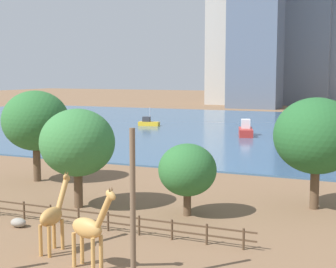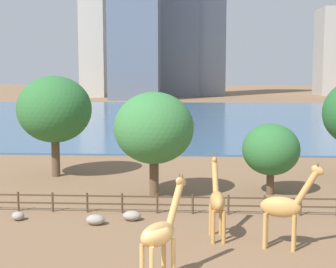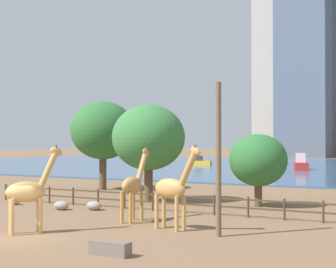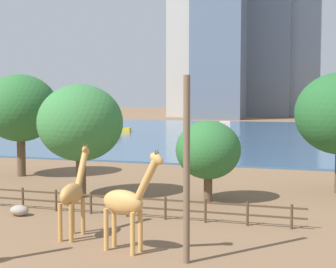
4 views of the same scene
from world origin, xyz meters
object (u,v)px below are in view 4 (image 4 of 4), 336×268
Objects in this scene: utility_pole at (187,170)px; boat_ferry at (225,133)px; tree_left_large at (20,108)px; tree_center_broad at (208,150)px; boulder_near_fence at (19,210)px; giraffe_companion at (73,194)px; boat_sailboat at (119,129)px; giraffe_young at (126,202)px; tree_right_tall at (80,123)px.

utility_pole reaches higher than boat_ferry.
tree_center_broad is at bearing -17.40° from tree_left_large.
boulder_near_fence is at bearing -142.71° from tree_center_broad.
tree_left_large is (-8.27, 12.78, 5.53)m from boulder_near_fence.
boat_ferry is (-3.92, 57.84, -1.05)m from giraffe_companion.
giraffe_companion is at bearing -113.02° from tree_center_broad.
boat_sailboat is at bearing 115.05° from utility_pole.
boat_ferry is (-7.32, 59.32, -1.13)m from giraffe_young.
boat_ferry is (1.20, 54.78, 0.79)m from boulder_near_fence.
boat_ferry is 1.52× the size of boat_sailboat.
utility_pole reaches higher than tree_center_broad.
tree_right_tall reaches higher than tree_center_broad.
giraffe_companion is at bearing -30.88° from boulder_near_fence.
tree_right_tall is at bearing 21.05° from giraffe_companion.
tree_right_tall is 1.20× the size of boat_ferry.
tree_left_large is (-19.72, 17.98, 1.96)m from utility_pole.
utility_pole is at bearing -112.64° from giraffe_companion.
boulder_near_fence is 0.15× the size of tree_right_tall.
boat_ferry is (9.47, 42.00, -4.74)m from tree_left_large.
boulder_near_fence is (-8.52, 4.54, -1.92)m from giraffe_young.
tree_left_large is at bearing -29.47° from boat_ferry.
boat_ferry is at bearing 111.35° from giraffe_young.
giraffe_companion is 70.64m from boat_sailboat.
boat_ferry is 22.99m from boat_sailboat.
boulder_near_fence is 66.04m from boat_sailboat.
tree_right_tall reaches higher than giraffe_young.
giraffe_companion reaches higher than boulder_near_fence.
tree_left_large is at bearing 36.25° from giraffe_companion.
tree_center_broad is 1.27× the size of boat_sailboat.
utility_pole reaches higher than giraffe_companion.
boat_ferry is at bearing 89.63° from tree_right_tall.
tree_right_tall reaches higher than boulder_near_fence.
giraffe_young is 73.30m from boat_sailboat.
giraffe_companion is 0.58× the size of tree_right_tall.
giraffe_companion is 0.70× the size of boat_ferry.
utility_pole is 26.76m from tree_left_large.
tree_center_broad is (4.37, 10.28, 1.23)m from giraffe_companion.
giraffe_young reaches higher than giraffe_companion.
tree_right_tall is at bearing -77.56° from boat_sailboat.
giraffe_young is at bearing -94.67° from tree_center_broad.
tree_right_tall is (-8.59, -1.20, 1.69)m from tree_center_broad.
giraffe_companion is at bearing -76.92° from boat_sailboat.
boulder_near_fence is 0.17× the size of boat_ferry.
boulder_near_fence is 16.20m from tree_left_large.
giraffe_companion is 1.07× the size of boat_sailboat.
tree_left_large reaches higher than tree_center_broad.
giraffe_companion is 11.23m from tree_center_broad.
tree_left_large is at bearing 137.64° from utility_pole.
giraffe_young is at bearing -74.85° from boat_sailboat.
tree_center_broad is at bearing 99.64° from giraffe_young.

